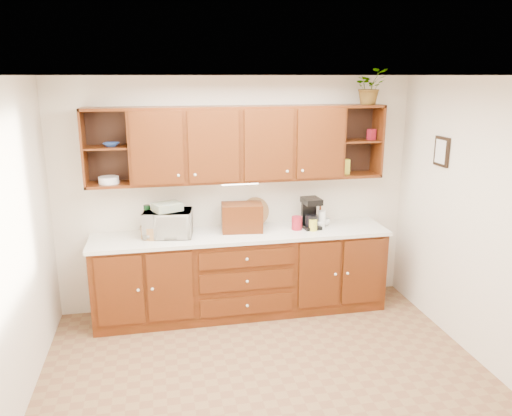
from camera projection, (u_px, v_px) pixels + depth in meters
name	position (u px, v px, depth m)	size (l,w,h in m)	color
floor	(271.00, 386.00, 4.31)	(4.00, 4.00, 0.00)	brown
ceiling	(274.00, 75.00, 3.65)	(4.00, 4.00, 0.00)	white
back_wall	(237.00, 194.00, 5.64)	(4.00, 4.00, 0.00)	beige
left_wall	(3.00, 261.00, 3.60)	(3.50, 3.50, 0.00)	beige
right_wall	(494.00, 229.00, 4.36)	(3.50, 3.50, 0.00)	beige
base_cabinets	(242.00, 274.00, 5.57)	(3.20, 0.60, 0.90)	#3B1B06
countertop	(242.00, 234.00, 5.44)	(3.24, 0.64, 0.04)	white
upper_cabinets	(240.00, 144.00, 5.33)	(3.20, 0.33, 0.80)	#3B1B06
undercabinet_light	(240.00, 183.00, 5.39)	(0.40, 0.05, 0.03)	white
framed_picture	(442.00, 152.00, 5.07)	(0.03, 0.24, 0.30)	black
wicker_basket	(153.00, 231.00, 5.26)	(0.26, 0.26, 0.13)	#996940
microwave	(168.00, 223.00, 5.29)	(0.50, 0.34, 0.28)	beige
towel_stack	(167.00, 207.00, 5.24)	(0.28, 0.21, 0.08)	tan
wine_bottle	(148.00, 220.00, 5.34)	(0.07, 0.07, 0.32)	black
woven_tray	(255.00, 224.00, 5.71)	(0.33, 0.33, 0.02)	#996940
bread_box	(242.00, 217.00, 5.46)	(0.44, 0.28, 0.31)	#3B1B06
mug_tree	(320.00, 222.00, 5.67)	(0.24, 0.24, 0.28)	#3B1B06
canister_red	(297.00, 223.00, 5.53)	(0.12, 0.12, 0.15)	maroon
canister_white	(322.00, 219.00, 5.60)	(0.08, 0.08, 0.20)	white
canister_yellow	(313.00, 225.00, 5.50)	(0.09, 0.09, 0.12)	gold
coffee_maker	(311.00, 213.00, 5.58)	(0.20, 0.25, 0.34)	black
bowl_stack	(111.00, 145.00, 5.06)	(0.16, 0.16, 0.04)	#27458F
plate_stack	(109.00, 180.00, 5.14)	(0.21, 0.21, 0.07)	white
pantry_box_yellow	(345.00, 167.00, 5.62)	(0.09, 0.07, 0.17)	gold
pantry_box_red	(371.00, 134.00, 5.59)	(0.08, 0.07, 0.12)	maroon
potted_plant	(370.00, 87.00, 5.42)	(0.35, 0.30, 0.38)	#999999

